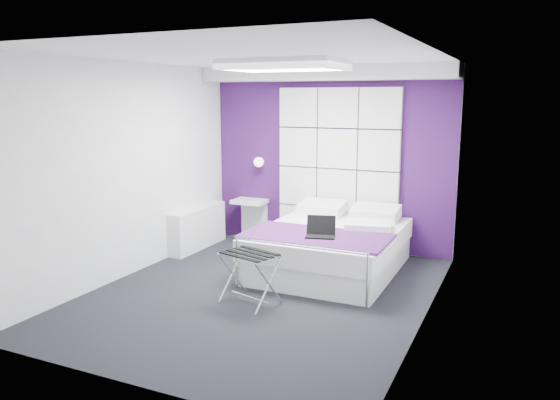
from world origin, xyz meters
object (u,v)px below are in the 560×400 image
wall_lamp (260,162)px  nightstand (250,201)px  radiator (198,228)px  bed (330,247)px  luggage_rack (250,278)px  laptop (322,231)px

wall_lamp → nightstand: (-0.15, -0.04, -0.61)m
radiator → bed: size_ratio=0.58×
wall_lamp → bed: (1.48, -0.95, -0.91)m
luggage_rack → laptop: laptop is taller
radiator → nightstand: nightstand is taller
wall_lamp → luggage_rack: size_ratio=0.27×
wall_lamp → radiator: 1.35m
radiator → luggage_rack: bearing=-43.2°
nightstand → luggage_rack: size_ratio=0.89×
nightstand → bed: bearing=-29.2°
bed → wall_lamp: bearing=147.2°
wall_lamp → radiator: size_ratio=0.12×
luggage_rack → laptop: 1.07m
nightstand → luggage_rack: bearing=-62.3°
wall_lamp → laptop: (1.55, -1.48, -0.58)m
radiator → wall_lamp: bearing=49.9°
bed → luggage_rack: (-0.41, -1.41, -0.03)m
bed → laptop: (0.08, -0.53, 0.33)m
bed → nightstand: (-1.63, 0.91, 0.30)m
wall_lamp → luggage_rack: wall_lamp is taller
luggage_rack → radiator: bearing=153.0°
laptop → wall_lamp: bearing=121.6°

